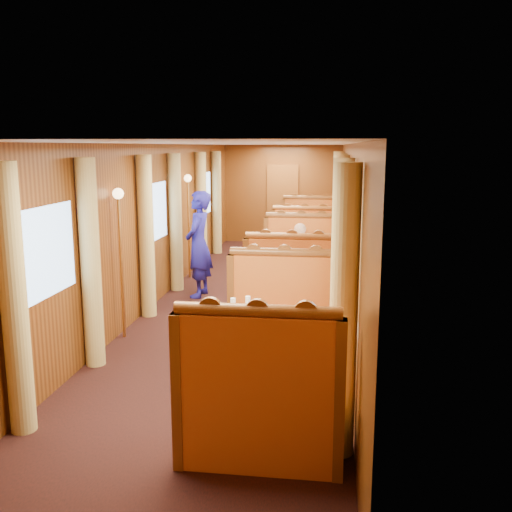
% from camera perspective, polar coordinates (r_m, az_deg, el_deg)
% --- Properties ---
extents(floor, '(3.00, 12.00, 0.01)m').
position_cam_1_polar(floor, '(9.06, -0.71, -4.87)').
color(floor, black).
rests_on(floor, ground).
extents(ceiling, '(3.00, 12.00, 0.01)m').
position_cam_1_polar(ceiling, '(8.71, -0.75, 11.16)').
color(ceiling, silver).
rests_on(ceiling, wall_left).
extents(wall_far, '(3.00, 0.01, 2.50)m').
position_cam_1_polar(wall_far, '(14.73, 2.69, 6.19)').
color(wall_far, brown).
rests_on(wall_far, floor).
extents(wall_near, '(3.00, 0.01, 2.50)m').
position_cam_1_polar(wall_near, '(3.16, -17.17, -12.27)').
color(wall_near, brown).
rests_on(wall_near, floor).
extents(wall_left, '(0.01, 12.00, 2.50)m').
position_cam_1_polar(wall_left, '(9.14, -10.09, 3.12)').
color(wall_left, brown).
rests_on(wall_left, floor).
extents(wall_right, '(0.01, 12.00, 2.50)m').
position_cam_1_polar(wall_right, '(8.71, 9.09, 2.77)').
color(wall_right, brown).
rests_on(wall_right, floor).
extents(doorway_far, '(0.80, 0.04, 2.00)m').
position_cam_1_polar(doorway_far, '(14.72, 2.67, 5.21)').
color(doorway_far, brown).
rests_on(doorway_far, floor).
extents(table_near, '(1.05, 0.72, 0.75)m').
position_cam_1_polar(table_near, '(5.56, 1.74, -11.19)').
color(table_near, white).
rests_on(table_near, floor).
extents(banquette_near_fwd, '(1.30, 0.55, 1.34)m').
position_cam_1_polar(banquette_near_fwd, '(4.62, 0.40, -15.34)').
color(banquette_near_fwd, '#AE3613').
rests_on(banquette_near_fwd, floor).
extents(banquette_near_aft, '(1.30, 0.55, 1.34)m').
position_cam_1_polar(banquette_near_aft, '(6.49, 2.68, -7.43)').
color(banquette_near_aft, '#AE3613').
rests_on(banquette_near_aft, floor).
extents(table_mid, '(1.05, 0.72, 0.75)m').
position_cam_1_polar(table_mid, '(8.89, 4.08, -2.70)').
color(table_mid, white).
rests_on(table_mid, floor).
extents(banquette_mid_fwd, '(1.30, 0.55, 1.34)m').
position_cam_1_polar(banquette_mid_fwd, '(7.89, 3.61, -4.09)').
color(banquette_mid_fwd, '#AE3613').
rests_on(banquette_mid_fwd, floor).
extents(banquette_mid_aft, '(1.30, 0.55, 1.34)m').
position_cam_1_polar(banquette_mid_aft, '(9.86, 4.46, -1.05)').
color(banquette_mid_aft, '#AE3613').
rests_on(banquette_mid_aft, floor).
extents(table_far, '(1.05, 0.72, 0.75)m').
position_cam_1_polar(table_far, '(12.31, 5.11, 1.12)').
color(table_far, white).
rests_on(table_far, floor).
extents(banquette_far_fwd, '(1.30, 0.55, 1.34)m').
position_cam_1_polar(banquette_far_fwd, '(11.30, 4.88, 0.49)').
color(banquette_far_fwd, '#AE3613').
rests_on(banquette_far_fwd, floor).
extents(banquette_far_aft, '(1.30, 0.55, 1.34)m').
position_cam_1_polar(banquette_far_aft, '(13.30, 5.32, 2.06)').
color(banquette_far_aft, '#AE3613').
rests_on(banquette_far_aft, floor).
extents(tea_tray, '(0.42, 0.38, 0.01)m').
position_cam_1_polar(tea_tray, '(5.36, 0.57, -7.65)').
color(tea_tray, silver).
rests_on(tea_tray, table_near).
extents(teapot_left, '(0.17, 0.14, 0.12)m').
position_cam_1_polar(teapot_left, '(5.35, 0.16, -7.10)').
color(teapot_left, silver).
rests_on(teapot_left, tea_tray).
extents(teapot_right, '(0.18, 0.16, 0.12)m').
position_cam_1_polar(teapot_right, '(5.30, 1.17, -7.28)').
color(teapot_right, silver).
rests_on(teapot_right, tea_tray).
extents(teapot_back, '(0.18, 0.15, 0.13)m').
position_cam_1_polar(teapot_back, '(5.47, 0.60, -6.62)').
color(teapot_back, silver).
rests_on(teapot_back, tea_tray).
extents(fruit_plate, '(0.22, 0.22, 0.05)m').
position_cam_1_polar(fruit_plate, '(5.28, 4.85, -7.85)').
color(fruit_plate, white).
rests_on(fruit_plate, table_near).
extents(cup_inboard, '(0.08, 0.08, 0.26)m').
position_cam_1_polar(cup_inboard, '(5.60, -2.31, -5.80)').
color(cup_inboard, white).
rests_on(cup_inboard, table_near).
extents(cup_outboard, '(0.08, 0.08, 0.26)m').
position_cam_1_polar(cup_outboard, '(5.66, -0.81, -5.60)').
color(cup_outboard, white).
rests_on(cup_outboard, table_near).
extents(rose_vase_mid, '(0.06, 0.06, 0.36)m').
position_cam_1_polar(rose_vase_mid, '(8.76, 4.12, 0.79)').
color(rose_vase_mid, silver).
rests_on(rose_vase_mid, table_mid).
extents(rose_vase_far, '(0.06, 0.06, 0.36)m').
position_cam_1_polar(rose_vase_far, '(12.21, 5.27, 3.65)').
color(rose_vase_far, silver).
rests_on(rose_vase_far, table_far).
extents(window_left_near, '(0.01, 1.20, 0.90)m').
position_cam_1_polar(window_left_near, '(5.90, -20.32, 0.33)').
color(window_left_near, '#86ADDE').
rests_on(window_left_near, wall_left).
extents(curtain_left_near_a, '(0.22, 0.22, 2.35)m').
position_cam_1_polar(curtain_left_near_a, '(5.25, -23.05, -4.21)').
color(curtain_left_near_a, '#D0B86A').
rests_on(curtain_left_near_a, floor).
extents(curtain_left_near_b, '(0.22, 0.22, 2.35)m').
position_cam_1_polar(curtain_left_near_b, '(6.60, -16.22, -0.80)').
color(curtain_left_near_b, '#D0B86A').
rests_on(curtain_left_near_b, floor).
extents(window_right_near, '(0.01, 1.20, 0.90)m').
position_cam_1_polar(window_right_near, '(5.22, 9.85, -0.45)').
color(window_right_near, '#86ADDE').
rests_on(window_right_near, wall_right).
extents(curtain_right_near_a, '(0.22, 0.22, 2.35)m').
position_cam_1_polar(curtain_right_near_a, '(4.53, 8.76, -5.77)').
color(curtain_right_near_a, '#D0B86A').
rests_on(curtain_right_near_a, floor).
extents(curtain_right_near_b, '(0.22, 0.22, 2.35)m').
position_cam_1_polar(curtain_right_near_b, '(6.04, 8.51, -1.53)').
color(curtain_right_near_b, '#D0B86A').
rests_on(curtain_right_near_b, floor).
extents(window_left_mid, '(0.01, 1.20, 0.90)m').
position_cam_1_polar(window_left_mid, '(9.11, -10.05, 4.36)').
color(window_left_mid, '#86ADDE').
rests_on(window_left_mid, wall_left).
extents(curtain_left_mid_a, '(0.22, 0.22, 2.35)m').
position_cam_1_polar(curtain_left_mid_a, '(8.38, -10.90, 1.87)').
color(curtain_left_mid_a, '#D0B86A').
rests_on(curtain_left_mid_a, floor).
extents(curtain_left_mid_b, '(0.22, 0.22, 2.35)m').
position_cam_1_polar(curtain_left_mid_b, '(9.85, -8.04, 3.30)').
color(curtain_left_mid_b, '#D0B86A').
rests_on(curtain_left_mid_b, floor).
extents(window_right_mid, '(0.01, 1.20, 0.90)m').
position_cam_1_polar(window_right_mid, '(8.68, 9.03, 4.08)').
color(window_right_mid, '#86ADDE').
rests_on(window_right_mid, wall_right).
extents(curtain_right_mid_a, '(0.22, 0.22, 2.35)m').
position_cam_1_polar(curtain_right_mid_a, '(7.95, 8.34, 1.47)').
color(curtain_right_mid_a, '#D0B86A').
rests_on(curtain_right_mid_a, floor).
extents(curtain_right_mid_b, '(0.22, 0.22, 2.35)m').
position_cam_1_polar(curtain_right_mid_b, '(9.49, 8.25, 3.00)').
color(curtain_right_mid_b, '#D0B86A').
rests_on(curtain_right_mid_b, floor).
extents(window_left_far, '(0.01, 1.20, 0.90)m').
position_cam_1_polar(window_left_far, '(12.47, -5.18, 6.22)').
color(window_left_far, '#86ADDE').
rests_on(window_left_far, wall_left).
extents(curtain_left_far_a, '(0.22, 0.22, 2.35)m').
position_cam_1_polar(curtain_left_far_a, '(11.72, -5.49, 4.56)').
color(curtain_left_far_a, '#D0B86A').
rests_on(curtain_left_far_a, floor).
extents(curtain_left_far_b, '(0.22, 0.22, 2.35)m').
position_cam_1_polar(curtain_left_far_b, '(13.23, -3.96, 5.32)').
color(curtain_left_far_b, '#D0B86A').
rests_on(curtain_left_far_b, floor).
extents(window_right_far, '(0.01, 1.20, 0.90)m').
position_cam_1_polar(window_right_far, '(12.16, 8.68, 6.02)').
color(window_right_far, '#86ADDE').
rests_on(window_right_far, wall_right).
extents(curtain_right_far_a, '(0.22, 0.22, 2.35)m').
position_cam_1_polar(curtain_right_far_a, '(11.41, 8.17, 4.33)').
color(curtain_right_far_a, '#D0B86A').
rests_on(curtain_right_far_a, floor).
extents(curtain_right_far_b, '(0.22, 0.22, 2.35)m').
position_cam_1_polar(curtain_right_far_b, '(12.97, 8.12, 5.12)').
color(curtain_right_far_b, '#D0B86A').
rests_on(curtain_right_far_b, floor).
extents(sconce_left_fore, '(0.14, 0.14, 1.95)m').
position_cam_1_polar(sconce_left_fore, '(7.45, -13.46, 2.28)').
color(sconce_left_fore, '#BF8C3F').
rests_on(sconce_left_fore, floor).
extents(sconce_right_fore, '(0.14, 0.14, 1.95)m').
position_cam_1_polar(sconce_right_fore, '(6.96, 8.62, 1.86)').
color(sconce_right_fore, '#BF8C3F').
rests_on(sconce_right_fore, floor).
extents(sconce_left_aft, '(0.14, 0.14, 1.95)m').
position_cam_1_polar(sconce_left_aft, '(10.76, -6.79, 5.09)').
color(sconce_left_aft, '#BF8C3F').
rests_on(sconce_left_aft, floor).
extents(sconce_right_aft, '(0.14, 0.14, 1.95)m').
position_cam_1_polar(sconce_right_aft, '(10.43, 8.35, 4.87)').
color(sconce_right_aft, '#BF8C3F').
rests_on(sconce_right_aft, floor).
extents(steward, '(0.45, 0.66, 1.75)m').
position_cam_1_polar(steward, '(9.42, -5.75, 1.17)').
color(steward, navy).
rests_on(steward, floor).
extents(passenger, '(0.40, 0.44, 0.76)m').
position_cam_1_polar(passenger, '(9.52, 4.38, 0.47)').
color(passenger, beige).
rests_on(passenger, banquette_mid_aft).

